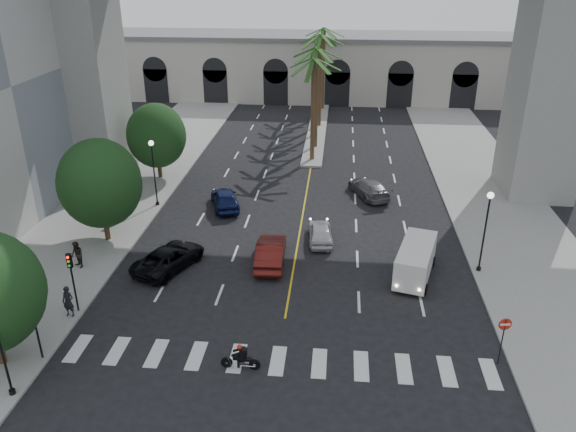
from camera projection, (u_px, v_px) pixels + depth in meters
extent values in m
plane|color=black|center=(281.00, 341.00, 28.38)|extent=(140.00, 140.00, 0.00)
cube|color=gray|center=(108.00, 209.00, 43.20)|extent=(8.00, 100.00, 0.15)
cube|color=gray|center=(508.00, 225.00, 40.63)|extent=(8.00, 100.00, 0.15)
cube|color=gray|center=(317.00, 131.00, 62.70)|extent=(2.00, 24.00, 0.20)
cube|color=beige|center=(323.00, 68.00, 76.45)|extent=(70.00, 10.00, 8.00)
cube|color=slate|center=(324.00, 36.00, 74.67)|extent=(71.00, 10.50, 0.50)
cube|color=gray|center=(554.00, 64.00, 42.34)|extent=(5.00, 6.00, 20.80)
cube|color=gray|center=(83.00, 56.00, 45.51)|extent=(5.00, 6.00, 20.80)
cylinder|color=#47331E|center=(313.00, 112.00, 51.72)|extent=(0.40, 0.40, 9.50)
cylinder|color=#47331E|center=(316.00, 100.00, 55.26)|extent=(0.40, 0.40, 9.80)
cylinder|color=#47331E|center=(315.00, 94.00, 59.01)|extent=(0.40, 0.40, 9.30)
cylinder|color=#47331E|center=(320.00, 83.00, 62.43)|extent=(0.40, 0.40, 10.10)
cylinder|color=#47331E|center=(319.00, 78.00, 66.18)|extent=(0.40, 0.40, 9.60)
cylinder|color=#47331E|center=(323.00, 71.00, 69.70)|extent=(0.40, 0.40, 9.90)
cylinder|color=#382616|center=(106.00, 224.00, 38.02)|extent=(0.36, 0.36, 2.45)
ellipsoid|color=black|center=(100.00, 183.00, 36.77)|extent=(5.44, 5.44, 5.98)
cylinder|color=#382616|center=(160.00, 166.00, 48.92)|extent=(0.36, 0.36, 2.27)
ellipsoid|color=black|center=(156.00, 136.00, 47.76)|extent=(5.04, 5.04, 5.54)
cylinder|color=black|center=(13.00, 393.00, 24.76)|extent=(0.28, 0.28, 0.36)
cylinder|color=black|center=(1.00, 349.00, 23.75)|extent=(0.11, 0.11, 5.00)
cylinder|color=black|center=(158.00, 204.00, 43.75)|extent=(0.28, 0.28, 0.36)
cylinder|color=black|center=(154.00, 175.00, 42.74)|extent=(0.11, 0.11, 5.00)
sphere|color=white|center=(151.00, 143.00, 41.67)|extent=(0.40, 0.40, 0.40)
cylinder|color=black|center=(478.00, 270.00, 34.56)|extent=(0.28, 0.28, 0.36)
cylinder|color=black|center=(484.00, 235.00, 33.55)|extent=(0.11, 0.11, 5.00)
sphere|color=white|center=(491.00, 195.00, 32.48)|extent=(0.40, 0.40, 0.40)
cylinder|color=black|center=(36.00, 330.00, 26.35)|extent=(0.10, 0.10, 3.50)
cube|color=black|center=(30.00, 303.00, 25.73)|extent=(0.25, 0.18, 0.80)
cylinder|color=black|center=(74.00, 285.00, 29.97)|extent=(0.10, 0.10, 3.50)
cube|color=black|center=(69.00, 261.00, 29.34)|extent=(0.25, 0.18, 0.80)
cylinder|color=black|center=(227.00, 362.00, 26.48)|extent=(0.56, 0.11, 0.56)
cylinder|color=black|center=(255.00, 365.00, 26.33)|extent=(0.56, 0.11, 0.56)
cube|color=silver|center=(242.00, 362.00, 26.37)|extent=(0.38, 0.27, 0.24)
cube|color=black|center=(238.00, 358.00, 26.28)|extent=(0.52, 0.22, 0.19)
cube|color=black|center=(247.00, 359.00, 26.25)|extent=(0.42, 0.24, 0.11)
cylinder|color=black|center=(231.00, 354.00, 26.24)|extent=(0.04, 0.51, 0.03)
cube|color=black|center=(242.00, 353.00, 26.12)|extent=(0.25, 0.36, 0.48)
cube|color=black|center=(246.00, 352.00, 26.09)|extent=(0.14, 0.28, 0.35)
sphere|color=red|center=(240.00, 347.00, 26.01)|extent=(0.24, 0.24, 0.24)
imported|color=silver|center=(320.00, 232.00, 38.17)|extent=(1.97, 4.13, 1.36)
imported|color=#531410|center=(271.00, 252.00, 35.34)|extent=(1.90, 4.94, 1.61)
imported|color=black|center=(169.00, 258.00, 34.85)|extent=(4.23, 5.68, 1.43)
imported|color=#5A595E|center=(369.00, 188.00, 45.47)|extent=(3.75, 5.36, 1.44)
imported|color=#0E1843|center=(225.00, 199.00, 43.27)|extent=(3.24, 4.93, 1.56)
cube|color=silver|center=(416.00, 260.00, 33.64)|extent=(3.06, 5.25, 1.83)
cube|color=black|center=(409.00, 275.00, 31.56)|extent=(1.70, 0.66, 0.78)
cylinder|color=black|center=(394.00, 284.00, 32.80)|extent=(0.41, 0.69, 0.64)
cylinder|color=black|center=(425.00, 289.00, 32.25)|extent=(0.41, 0.69, 0.64)
cylinder|color=black|center=(405.00, 257.00, 35.76)|extent=(0.41, 0.69, 0.64)
cylinder|color=black|center=(433.00, 262.00, 35.21)|extent=(0.41, 0.69, 0.64)
imported|color=black|center=(68.00, 302.00, 29.83)|extent=(0.68, 0.48, 1.76)
imported|color=black|center=(77.00, 255.00, 34.55)|extent=(1.07, 1.04, 1.73)
cylinder|color=black|center=(502.00, 342.00, 26.29)|extent=(0.06, 0.06, 2.54)
cylinder|color=#AB1C0C|center=(505.00, 324.00, 25.87)|extent=(0.63, 0.13, 0.64)
cube|color=silver|center=(505.00, 324.00, 25.87)|extent=(0.48, 0.10, 0.11)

